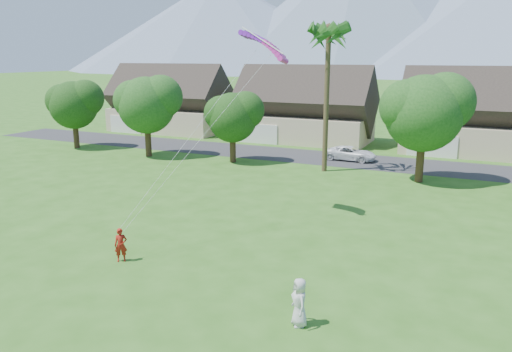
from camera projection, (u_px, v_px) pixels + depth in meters
The scene contains 10 objects.
ground at pixel (138, 340), 17.68m from camera, with size 500.00×500.00×0.00m, color #2D6019.
street at pixel (362, 161), 47.66m from camera, with size 90.00×7.00×0.01m, color #2D2D30.
kite_flyer at pixel (121, 245), 24.28m from camera, with size 0.61×0.40×1.68m, color #9D1C11.
watcher at pixel (299, 302), 18.44m from camera, with size 0.92×0.60×1.87m, color beige.
parked_car at pixel (351, 153), 47.95m from camera, with size 2.24×4.85×1.35m, color white.
mountain_ridge at pixel (498, 14), 235.85m from camera, with size 540.00×240.00×70.00m.
houses_row at pixel (387, 116), 54.58m from camera, with size 72.75×8.19×8.86m.
tree_row at pixel (334, 116), 41.62m from camera, with size 62.27×6.67×8.45m.
fan_palm at pixel (329, 31), 40.86m from camera, with size 3.00×3.00×13.80m.
parafoil_kite at pixel (266, 43), 28.95m from camera, with size 3.35×1.17×0.50m.
Camera 1 is at (10.48, -12.58, 9.81)m, focal length 35.00 mm.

